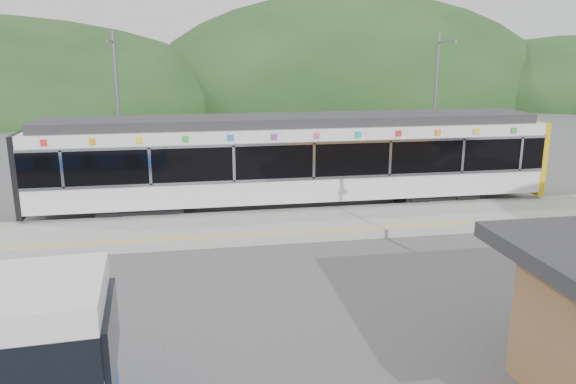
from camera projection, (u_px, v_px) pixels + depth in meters
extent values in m
plane|color=#4C4C4F|center=(330.00, 260.00, 17.22)|extent=(120.00, 120.00, 0.00)
ellipsoid|color=#1E3D19|center=(349.00, 100.00, 71.42)|extent=(52.00, 39.00, 26.00)
cube|color=#9E9E99|center=(308.00, 224.00, 20.33)|extent=(26.00, 3.20, 0.30)
cube|color=yellow|center=(316.00, 231.00, 19.05)|extent=(26.00, 0.10, 0.01)
cube|color=black|center=(142.00, 208.00, 21.86)|extent=(3.20, 2.20, 0.56)
cube|color=black|center=(432.00, 194.00, 23.86)|extent=(3.20, 2.20, 0.56)
cube|color=silver|center=(293.00, 183.00, 22.68)|extent=(20.00, 2.90, 0.92)
cube|color=black|center=(294.00, 154.00, 22.38)|extent=(20.00, 2.96, 1.45)
cube|color=silver|center=(301.00, 179.00, 21.12)|extent=(20.00, 0.05, 0.10)
cube|color=silver|center=(301.00, 143.00, 20.78)|extent=(20.00, 0.05, 0.10)
cube|color=silver|center=(294.00, 130.00, 22.15)|extent=(20.00, 2.90, 0.45)
cube|color=#2D2D30|center=(294.00, 120.00, 22.05)|extent=(19.40, 2.50, 0.36)
cube|color=#DCAD0B|center=(524.00, 154.00, 24.15)|extent=(0.24, 2.92, 3.00)
cube|color=black|center=(26.00, 171.00, 20.78)|extent=(0.20, 2.92, 3.00)
cube|color=silver|center=(62.00, 170.00, 19.53)|extent=(0.10, 0.05, 1.35)
cube|color=silver|center=(150.00, 166.00, 20.03)|extent=(0.10, 0.05, 1.35)
cube|color=silver|center=(234.00, 164.00, 20.53)|extent=(0.10, 0.05, 1.35)
cube|color=silver|center=(314.00, 161.00, 21.03)|extent=(0.10, 0.05, 1.35)
cube|color=silver|center=(390.00, 158.00, 21.53)|extent=(0.10, 0.05, 1.35)
cube|color=silver|center=(463.00, 156.00, 22.03)|extent=(0.10, 0.05, 1.35)
cube|color=silver|center=(521.00, 154.00, 22.45)|extent=(0.10, 0.05, 1.35)
cube|color=red|center=(44.00, 143.00, 19.22)|extent=(0.22, 0.04, 0.22)
cube|color=orange|center=(92.00, 141.00, 19.49)|extent=(0.22, 0.04, 0.22)
cube|color=yellow|center=(140.00, 140.00, 19.75)|extent=(0.22, 0.04, 0.22)
cube|color=green|center=(186.00, 139.00, 20.02)|extent=(0.22, 0.04, 0.22)
cube|color=blue|center=(231.00, 138.00, 20.29)|extent=(0.22, 0.04, 0.22)
cube|color=purple|center=(274.00, 137.00, 20.56)|extent=(0.22, 0.04, 0.22)
cube|color=#E54C8C|center=(317.00, 135.00, 20.82)|extent=(0.22, 0.04, 0.22)
cube|color=#19A5A5|center=(358.00, 134.00, 21.09)|extent=(0.22, 0.04, 0.22)
cube|color=red|center=(399.00, 133.00, 21.36)|extent=(0.22, 0.04, 0.22)
cube|color=orange|center=(438.00, 132.00, 21.62)|extent=(0.22, 0.04, 0.22)
cube|color=yellow|center=(477.00, 131.00, 21.89)|extent=(0.22, 0.04, 0.22)
cube|color=green|center=(514.00, 130.00, 22.16)|extent=(0.22, 0.04, 0.22)
cylinder|color=slate|center=(119.00, 118.00, 23.39)|extent=(0.18, 0.18, 7.00)
cube|color=slate|center=(110.00, 41.00, 21.85)|extent=(0.08, 1.80, 0.08)
cylinder|color=slate|center=(434.00, 112.00, 25.72)|extent=(0.18, 0.18, 7.00)
cube|color=slate|center=(447.00, 42.00, 24.19)|extent=(0.08, 1.80, 0.08)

